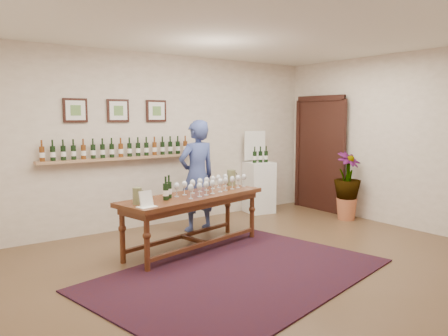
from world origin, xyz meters
TOP-DOWN VIEW (x-y plane):
  - ground at (0.00, 0.00)m, footprint 6.00×6.00m
  - room_shell at (2.11, 1.86)m, footprint 6.00×6.00m
  - rug at (-0.47, -0.18)m, footprint 3.67×2.83m
  - tasting_table at (-0.40, 0.96)m, footprint 2.22×1.10m
  - table_glasses at (-0.02, 1.03)m, footprint 1.45×0.75m
  - table_bottles at (-0.82, 0.88)m, footprint 0.28×0.19m
  - pitcher_left at (-1.27, 0.79)m, footprint 0.14×0.14m
  - pitcher_right at (0.49, 1.30)m, footprint 0.17×0.17m
  - menu_card at (-1.25, 0.61)m, footprint 0.23×0.18m
  - display_pedestal at (1.82, 2.21)m, footprint 0.55×0.55m
  - pedestal_bottles at (1.80, 2.15)m, footprint 0.34×0.15m
  - info_sign at (1.83, 2.35)m, footprint 0.43×0.10m
  - potted_plant at (2.68, 0.86)m, footprint 0.55×0.55m
  - person at (0.18, 1.78)m, footprint 0.64×0.42m

SIDE VIEW (x-z plane):
  - ground at x=0.00m, z-range 0.00..0.00m
  - rug at x=-0.47m, z-range 0.00..0.02m
  - display_pedestal at x=1.82m, z-range 0.00..0.95m
  - potted_plant at x=2.68m, z-range 0.09..1.11m
  - tasting_table at x=-0.40m, z-range 0.26..1.02m
  - menu_card at x=-1.25m, z-range 0.75..0.94m
  - table_glasses at x=-0.02m, z-range 0.75..0.95m
  - pitcher_left at x=-1.27m, z-range 0.75..0.96m
  - person at x=0.18m, z-range 0.00..1.74m
  - pitcher_right at x=0.49m, z-range 0.75..0.99m
  - table_bottles at x=-0.82m, z-range 0.75..1.03m
  - pedestal_bottles at x=1.80m, z-range 0.95..1.28m
  - room_shell at x=2.11m, z-range -1.88..4.12m
  - info_sign at x=1.83m, z-range 0.95..1.55m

